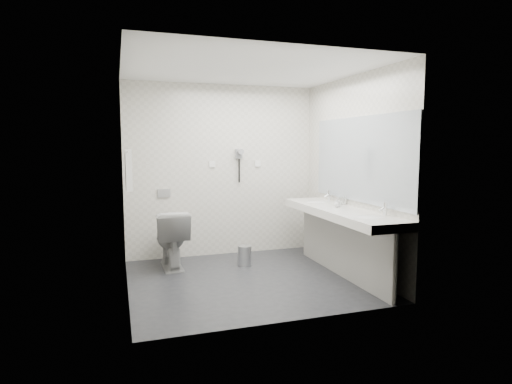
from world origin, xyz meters
name	(u,v)px	position (x,y,z in m)	size (l,w,h in m)	color
floor	(248,279)	(0.00, 0.00, 0.00)	(2.80, 2.80, 0.00)	#25262A
ceiling	(248,69)	(0.00, 0.00, 2.50)	(2.80, 2.80, 0.00)	white
wall_back	(222,171)	(0.00, 1.30, 1.25)	(2.80, 2.80, 0.00)	silver
wall_front	(291,187)	(0.00, -1.30, 1.25)	(2.80, 2.80, 0.00)	silver
wall_left	(124,180)	(-1.40, 0.00, 1.25)	(2.60, 2.60, 0.00)	silver
wall_right	(352,174)	(1.40, 0.00, 1.25)	(2.60, 2.60, 0.00)	silver
vanity_counter	(340,212)	(1.12, -0.20, 0.80)	(0.55, 2.20, 0.10)	white
vanity_panel	(341,246)	(1.15, -0.20, 0.38)	(0.03, 2.15, 0.75)	gray
vanity_post_near	(395,269)	(1.18, -1.24, 0.38)	(0.06, 0.06, 0.75)	silver
vanity_post_far	(308,230)	(1.18, 0.84, 0.38)	(0.06, 0.06, 0.75)	silver
mirror	(360,159)	(1.39, -0.20, 1.45)	(0.02, 2.20, 1.05)	#B2BCC6
basin_near	(370,218)	(1.12, -0.85, 0.83)	(0.40, 0.31, 0.05)	white
basin_far	(316,203)	(1.12, 0.45, 0.83)	(0.40, 0.31, 0.05)	white
faucet_near	(385,209)	(1.32, -0.85, 0.92)	(0.04, 0.04, 0.15)	silver
faucet_far	(329,196)	(1.32, 0.45, 0.92)	(0.04, 0.04, 0.15)	silver
soap_bottle_a	(337,202)	(1.16, -0.07, 0.91)	(0.05, 0.05, 0.12)	white
soap_bottle_b	(337,204)	(1.13, -0.10, 0.89)	(0.07, 0.07, 0.09)	white
glass_left	(341,200)	(1.31, 0.11, 0.90)	(0.06, 0.06, 0.11)	silver
glass_right	(344,200)	(1.35, 0.11, 0.90)	(0.06, 0.06, 0.10)	silver
toilet	(171,239)	(-0.82, 0.83, 0.39)	(0.43, 0.76, 0.77)	white
flush_plate	(164,193)	(-0.85, 1.29, 0.95)	(0.18, 0.02, 0.12)	#B2B5BA
pedal_bin	(245,256)	(0.13, 0.60, 0.13)	(0.18, 0.18, 0.26)	#B2B5BA
bin_lid	(245,246)	(0.13, 0.60, 0.27)	(0.18, 0.18, 0.01)	#B2B5BA
towel_rail	(127,151)	(-1.35, 0.55, 1.55)	(0.02, 0.02, 0.62)	silver
towel_near	(129,170)	(-1.34, 0.41, 1.33)	(0.07, 0.24, 0.48)	white
towel_far	(128,169)	(-1.34, 0.69, 1.33)	(0.07, 0.24, 0.48)	white
dryer_cradle	(239,154)	(0.25, 1.27, 1.50)	(0.10, 0.04, 0.14)	gray
dryer_barrel	(240,152)	(0.25, 1.20, 1.53)	(0.08, 0.08, 0.14)	gray
dryer_cord	(239,171)	(0.25, 1.26, 1.25)	(0.02, 0.02, 0.35)	black
switch_plate_a	(212,164)	(-0.15, 1.29, 1.35)	(0.09, 0.02, 0.09)	white
switch_plate_b	(258,164)	(0.55, 1.29, 1.35)	(0.09, 0.02, 0.09)	white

